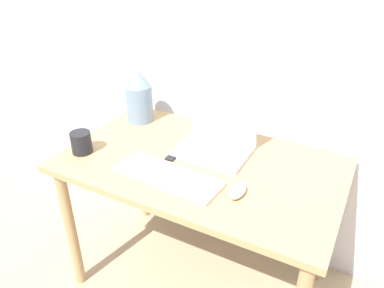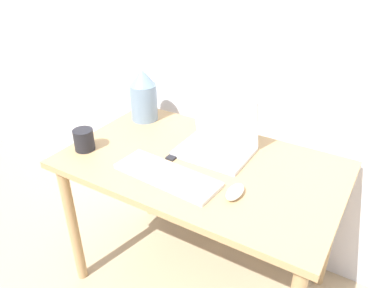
{
  "view_description": "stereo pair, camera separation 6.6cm",
  "coord_description": "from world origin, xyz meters",
  "px_view_note": "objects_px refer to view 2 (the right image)",
  "views": [
    {
      "loc": [
        0.6,
        -0.85,
        1.57
      ],
      "look_at": [
        -0.02,
        0.31,
        0.82
      ],
      "focal_mm": 35.0,
      "sensor_mm": 36.0,
      "label": 1
    },
    {
      "loc": [
        0.66,
        -0.82,
        1.57
      ],
      "look_at": [
        -0.02,
        0.31,
        0.82
      ],
      "focal_mm": 35.0,
      "sensor_mm": 36.0,
      "label": 2
    }
  ],
  "objects_px": {
    "mouse": "(235,192)",
    "vase": "(143,95)",
    "mug": "(84,140)",
    "laptop": "(218,139)",
    "keyboard": "(167,175)",
    "mp3_player": "(173,156)"
  },
  "relations": [
    {
      "from": "mouse",
      "to": "vase",
      "type": "height_order",
      "value": "vase"
    },
    {
      "from": "keyboard",
      "to": "laptop",
      "type": "bearing_deg",
      "value": 75.55
    },
    {
      "from": "mouse",
      "to": "mug",
      "type": "bearing_deg",
      "value": -177.14
    },
    {
      "from": "mug",
      "to": "vase",
      "type": "bearing_deg",
      "value": 84.04
    },
    {
      "from": "mouse",
      "to": "mug",
      "type": "xyz_separation_m",
      "value": [
        -0.72,
        -0.04,
        0.03
      ]
    },
    {
      "from": "vase",
      "to": "mp3_player",
      "type": "xyz_separation_m",
      "value": [
        0.34,
        -0.24,
        -0.13
      ]
    },
    {
      "from": "laptop",
      "to": "keyboard",
      "type": "relative_size",
      "value": 0.69
    },
    {
      "from": "keyboard",
      "to": "mug",
      "type": "distance_m",
      "value": 0.44
    },
    {
      "from": "mouse",
      "to": "mp3_player",
      "type": "distance_m",
      "value": 0.36
    },
    {
      "from": "mouse",
      "to": "vase",
      "type": "bearing_deg",
      "value": 152.69
    },
    {
      "from": "vase",
      "to": "mp3_player",
      "type": "height_order",
      "value": "vase"
    },
    {
      "from": "keyboard",
      "to": "mp3_player",
      "type": "distance_m",
      "value": 0.15
    },
    {
      "from": "laptop",
      "to": "keyboard",
      "type": "distance_m",
      "value": 0.3
    },
    {
      "from": "mouse",
      "to": "mp3_player",
      "type": "bearing_deg",
      "value": 162.38
    },
    {
      "from": "keyboard",
      "to": "vase",
      "type": "relative_size",
      "value": 1.67
    },
    {
      "from": "vase",
      "to": "mug",
      "type": "height_order",
      "value": "vase"
    },
    {
      "from": "keyboard",
      "to": "vase",
      "type": "xyz_separation_m",
      "value": [
        -0.4,
        0.38,
        0.12
      ]
    },
    {
      "from": "vase",
      "to": "mp3_player",
      "type": "relative_size",
      "value": 4.14
    },
    {
      "from": "keyboard",
      "to": "mug",
      "type": "xyz_separation_m",
      "value": [
        -0.44,
        -0.01,
        0.04
      ]
    },
    {
      "from": "laptop",
      "to": "mouse",
      "type": "relative_size",
      "value": 2.88
    },
    {
      "from": "mug",
      "to": "laptop",
      "type": "bearing_deg",
      "value": 30.01
    },
    {
      "from": "laptop",
      "to": "mp3_player",
      "type": "relative_size",
      "value": 4.79
    }
  ]
}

